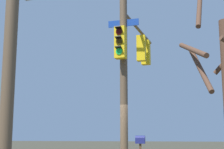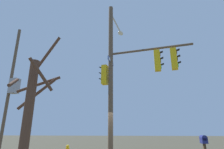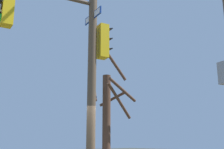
{
  "view_description": "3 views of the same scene",
  "coord_description": "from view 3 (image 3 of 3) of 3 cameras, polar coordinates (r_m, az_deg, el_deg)",
  "views": [
    {
      "loc": [
        1.08,
        -10.7,
        1.65
      ],
      "look_at": [
        -0.14,
        0.46,
        3.58
      ],
      "focal_mm": 52.16,
      "sensor_mm": 36.0,
      "label": 1
    },
    {
      "loc": [
        9.65,
        1.09,
        1.67
      ],
      "look_at": [
        0.29,
        0.34,
        4.57
      ],
      "focal_mm": 28.49,
      "sensor_mm": 36.0,
      "label": 2
    },
    {
      "loc": [
        -6.37,
        5.17,
        1.5
      ],
      "look_at": [
        0.01,
        -0.3,
        3.5
      ],
      "focal_mm": 44.91,
      "sensor_mm": 36.0,
      "label": 3
    }
  ],
  "objects": [
    {
      "name": "main_signal_pole_assembly",
      "position": [
        8.62,
        -8.24,
        10.33
      ],
      "size": [
        3.64,
        4.95,
        8.97
      ],
      "rotation": [
        0.0,
        0.0,
        1.34
      ],
      "color": "brown",
      "rests_on": "ground"
    },
    {
      "name": "bare_tree_behind_pole",
      "position": [
        12.23,
        -0.86,
        -8.69
      ],
      "size": [
        2.03,
        1.9,
        5.71
      ],
      "color": "brown",
      "rests_on": "ground"
    }
  ]
}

